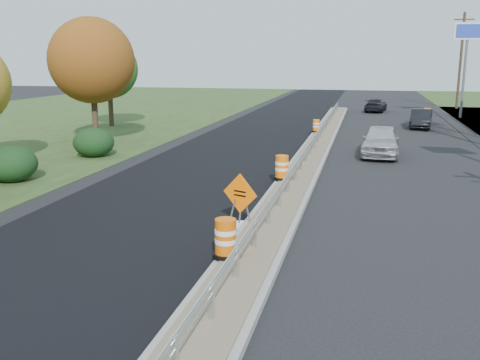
% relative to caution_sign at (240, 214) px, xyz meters
% --- Properties ---
extents(ground, '(140.00, 140.00, 0.00)m').
position_rel_caution_sign_xyz_m(ground, '(0.90, 3.83, -0.43)').
color(ground, black).
rests_on(ground, ground).
extents(milled_overlay, '(7.20, 120.00, 0.01)m').
position_rel_caution_sign_xyz_m(milled_overlay, '(-3.50, 13.83, -0.42)').
color(milled_overlay, black).
rests_on(milled_overlay, ground).
extents(median, '(1.60, 55.00, 0.23)m').
position_rel_caution_sign_xyz_m(median, '(0.90, 11.83, -0.31)').
color(median, gray).
rests_on(median, ground).
extents(guardrail, '(0.10, 46.15, 0.72)m').
position_rel_caution_sign_xyz_m(guardrail, '(0.90, 12.83, 0.30)').
color(guardrail, silver).
rests_on(guardrail, median).
extents(pylon_sign_north, '(2.20, 0.30, 7.90)m').
position_rel_caution_sign_xyz_m(pylon_sign_north, '(11.40, 33.83, 6.05)').
color(pylon_sign_north, slate).
rests_on(pylon_sign_north, ground).
extents(utility_pole_north, '(1.90, 0.26, 9.40)m').
position_rel_caution_sign_xyz_m(utility_pole_north, '(12.40, 42.83, 4.51)').
color(utility_pole_north, '#473523').
rests_on(utility_pole_north, ground).
extents(hedge_mid, '(2.09, 2.09, 1.52)m').
position_rel_caution_sign_xyz_m(hedge_mid, '(-10.60, 3.83, 0.33)').
color(hedge_mid, black).
rests_on(hedge_mid, ground).
extents(hedge_north, '(2.09, 2.09, 1.52)m').
position_rel_caution_sign_xyz_m(hedge_north, '(-10.10, 9.83, 0.33)').
color(hedge_north, black).
rests_on(hedge_north, ground).
extents(tree_near_red, '(4.95, 4.95, 7.35)m').
position_rel_caution_sign_xyz_m(tree_near_red, '(-12.10, 13.83, 4.44)').
color(tree_near_red, '#473523').
rests_on(tree_near_red, ground).
extents(tree_near_back, '(4.29, 4.29, 6.37)m').
position_rel_caution_sign_xyz_m(tree_near_back, '(-15.10, 21.83, 3.79)').
color(tree_near_back, '#473523').
rests_on(tree_near_back, ground).
extents(caution_sign, '(1.13, 0.51, 1.67)m').
position_rel_caution_sign_xyz_m(caution_sign, '(0.00, 0.00, 0.00)').
color(caution_sign, white).
rests_on(caution_sign, ground).
extents(barrel_median_near, '(0.65, 0.65, 0.96)m').
position_rel_caution_sign_xyz_m(barrel_median_near, '(0.35, -3.02, 0.26)').
color(barrel_median_near, black).
rests_on(barrel_median_near, median).
extents(barrel_median_mid, '(0.66, 0.66, 0.97)m').
position_rel_caution_sign_xyz_m(barrel_median_mid, '(0.35, 5.85, 0.27)').
color(barrel_median_mid, black).
rests_on(barrel_median_mid, median).
extents(barrel_median_far, '(0.55, 0.55, 0.81)m').
position_rel_caution_sign_xyz_m(barrel_median_far, '(0.35, 20.55, 0.19)').
color(barrel_median_far, black).
rests_on(barrel_median_far, median).
extents(barrel_shoulder_far, '(0.69, 0.69, 1.00)m').
position_rel_caution_sign_xyz_m(barrel_shoulder_far, '(8.43, 31.35, 0.06)').
color(barrel_shoulder_far, black).
rests_on(barrel_shoulder_far, ground).
extents(car_silver, '(2.13, 4.76, 1.59)m').
position_rel_caution_sign_xyz_m(car_silver, '(4.36, 13.63, 0.37)').
color(car_silver, silver).
rests_on(car_silver, ground).
extents(car_dark_mid, '(1.95, 4.26, 1.35)m').
position_rel_caution_sign_xyz_m(car_dark_mid, '(7.49, 26.16, 0.25)').
color(car_dark_mid, black).
rests_on(car_dark_mid, ground).
extents(car_dark_far, '(2.31, 4.54, 1.26)m').
position_rel_caution_sign_xyz_m(car_dark_far, '(4.40, 37.96, 0.21)').
color(car_dark_far, black).
rests_on(car_dark_far, ground).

